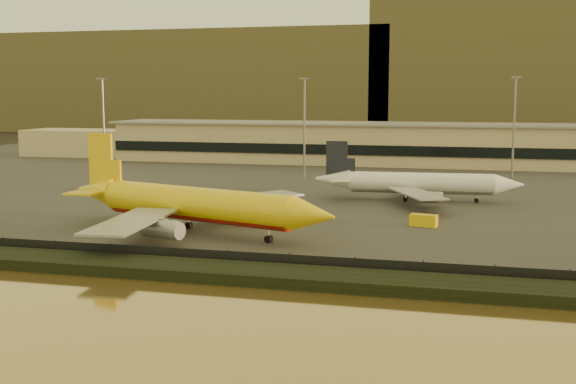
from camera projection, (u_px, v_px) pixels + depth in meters
The scene contains 11 objects.
ground at pixel (244, 247), 102.74m from camera, with size 900.00×900.00×0.00m, color black.
embankment at pixel (200, 271), 86.34m from camera, with size 320.00×7.00×1.40m, color black.
tarmac at pixel (353, 174), 193.85m from camera, with size 320.00×220.00×0.20m, color #2D2D2D.
perimeter_fence at pixel (212, 259), 90.09m from camera, with size 300.00×0.05×2.20m, color black.
terminal_building at pixel (323, 143), 225.91m from camera, with size 202.00×25.00×12.60m.
apron_light_masts at pixel (403, 119), 168.82m from camera, with size 152.20×12.20×25.40m.
distant_hills at pixel (386, 77), 429.73m from camera, with size 470.00×160.00×70.00m.
dhl_cargo_jet at pixel (193, 205), 111.76m from camera, with size 49.11×46.88×14.97m.
white_narrowbody_jet at pixel (417, 183), 145.14m from camera, with size 41.49×40.42×11.92m.
gse_vehicle_yellow at pixel (424, 220), 117.82m from camera, with size 4.32×1.94×1.94m, color yellow.
gse_vehicle_white at pixel (223, 203), 136.66m from camera, with size 3.88×1.74×1.74m, color white.
Camera 1 is at (31.24, -95.94, 21.81)m, focal length 45.00 mm.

